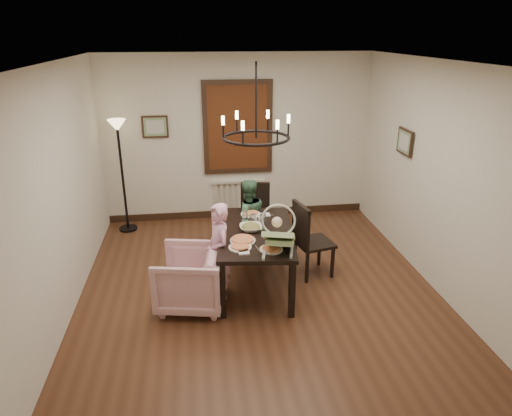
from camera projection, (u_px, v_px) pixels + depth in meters
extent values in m
cube|color=#522E1C|center=(258.00, 288.00, 5.91)|extent=(4.50, 5.00, 0.01)
cube|color=white|center=(259.00, 62.00, 4.89)|extent=(4.50, 5.00, 0.01)
cube|color=beige|center=(238.00, 139.00, 7.70)|extent=(4.50, 0.01, 2.80)
cube|color=beige|center=(60.00, 194.00, 5.11)|extent=(0.01, 5.00, 2.80)
cube|color=beige|center=(437.00, 178.00, 5.68)|extent=(0.01, 5.00, 2.80)
cube|color=black|center=(256.00, 233.00, 5.75)|extent=(1.10, 1.71, 0.05)
cube|color=black|center=(223.00, 291.00, 5.18)|extent=(0.07, 0.07, 0.71)
cube|color=black|center=(228.00, 235.00, 6.58)|extent=(0.07, 0.07, 0.71)
cube|color=black|center=(292.00, 290.00, 5.19)|extent=(0.07, 0.07, 0.71)
cube|color=black|center=(282.00, 235.00, 6.59)|extent=(0.07, 0.07, 0.71)
imported|color=beige|center=(191.00, 278.00, 5.42)|extent=(0.93, 0.92, 0.72)
imported|color=#E29FBE|center=(219.00, 259.00, 5.55)|extent=(0.34, 0.42, 1.02)
imported|color=#447252|center=(248.00, 225.00, 6.59)|extent=(0.53, 0.45, 0.98)
imported|color=white|center=(251.00, 227.00, 5.74)|extent=(0.34, 0.34, 0.08)
cylinder|color=tan|center=(243.00, 240.00, 5.45)|extent=(0.31, 0.31, 0.04)
cylinder|color=silver|center=(253.00, 219.00, 5.89)|extent=(0.08, 0.08, 0.15)
cube|color=#5C3012|center=(238.00, 128.00, 7.59)|extent=(1.00, 0.03, 1.40)
cube|color=black|center=(155.00, 127.00, 7.41)|extent=(0.42, 0.03, 0.36)
cube|color=black|center=(405.00, 142.00, 6.42)|extent=(0.03, 0.42, 0.36)
torus|color=black|center=(256.00, 138.00, 5.30)|extent=(0.80, 0.80, 0.04)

